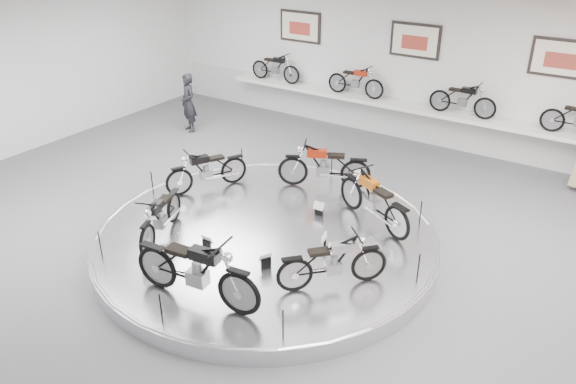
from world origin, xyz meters
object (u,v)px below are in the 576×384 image
Objects in this scene: bike_b at (324,166)px; bike_c at (207,170)px; display_platform at (266,239)px; visitor at (188,103)px; bike_f at (332,262)px; bike_a at (374,199)px; bike_e at (196,270)px; bike_d at (160,216)px; shelf at (405,107)px.

bike_b is 2.51m from bike_c.
display_platform is 3.77× the size of bike_b.
display_platform is 3.85× the size of visitor.
display_platform is 4.14× the size of bike_f.
bike_c is at bearing 35.30° from bike_a.
display_platform is at bearing 91.16° from bike_e.
bike_d is at bearing -26.68° from visitor.
display_platform is at bearing -90.00° from shelf.
visitor reaches higher than bike_b.
shelf is at bearing 50.45° from visitor.
bike_d is at bearing 44.84° from bike_c.
bike_b is (-0.08, 2.27, 0.65)m from display_platform.
bike_c is 2.09m from bike_d.
visitor is at bearing -164.11° from bike_d.
bike_b is at bearing 75.44° from bike_f.
bike_c is (-2.03, -1.48, -0.04)m from bike_b.
bike_b is (-1.58, 0.86, -0.01)m from bike_a.
bike_a is at bearing 124.94° from bike_b.
bike_e reaches higher than shelf.
shelf is (0.00, 6.40, 0.85)m from display_platform.
visitor is (-7.29, 4.64, 0.08)m from bike_f.
visitor is at bearing -105.25° from bike_c.
bike_c is at bearing 111.51° from bike_f.
bike_c reaches higher than bike_d.
bike_b is at bearing -91.05° from shelf.
bike_e is at bearing 176.62° from bike_f.
bike_d is 6.42m from visitor.
shelf is at bearing 90.00° from display_platform.
bike_f reaches higher than display_platform.
bike_e is at bearing 68.44° from bike_b.
bike_c is (-3.61, -0.62, -0.05)m from bike_a.
bike_b is at bearing 8.84° from visitor.
bike_c reaches higher than shelf.
shelf is 6.00m from visitor.
bike_a reaches higher than bike_f.
bike_a is 2.22m from bike_f.
shelf is 6.36× the size of bike_a.
bike_e reaches higher than bike_a.
bike_c is at bearing 159.61° from display_platform.
shelf is at bearing 57.61° from bike_f.
bike_f is at bearing 95.78° from bike_b.
bike_d is at bearing -140.79° from display_platform.
bike_c is at bearing -17.36° from visitor.
bike_b is (-0.08, -4.13, -0.20)m from shelf.
display_platform is at bearing 68.53° from bike_a.
bike_c is (-2.10, -5.62, -0.24)m from shelf.
visitor is at bearing 6.10° from bike_a.
bike_f is (3.96, -1.57, -0.00)m from bike_c.
bike_f is at bearing 95.79° from bike_c.
bike_c is 1.02× the size of bike_d.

